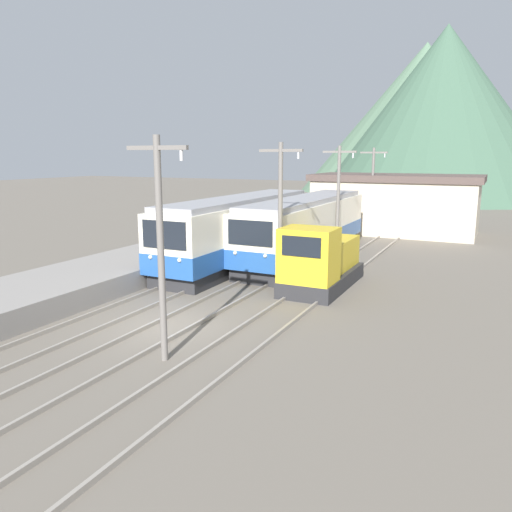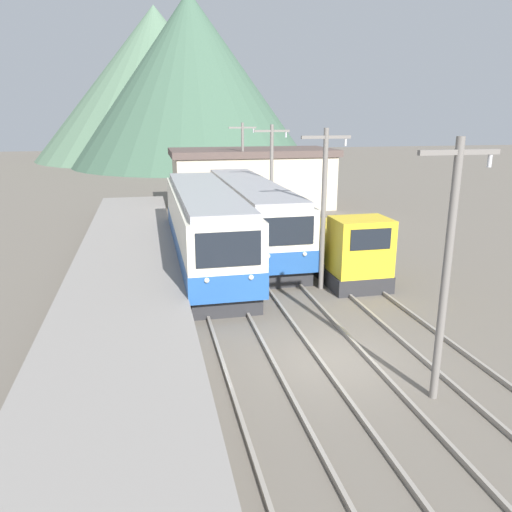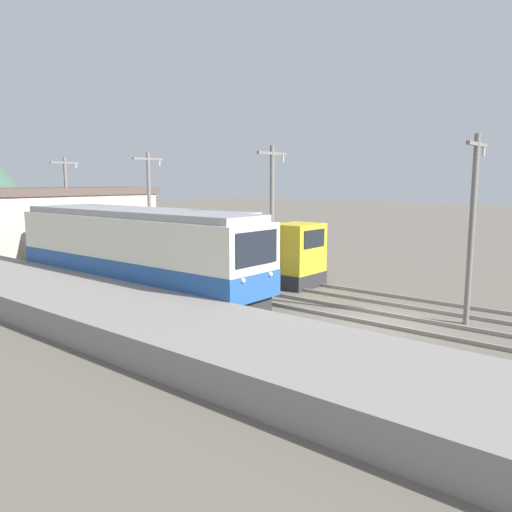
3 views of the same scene
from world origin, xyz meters
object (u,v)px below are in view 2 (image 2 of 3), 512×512
at_px(commuter_train_center, 250,217).
at_px(shunting_locomotive, 344,251).
at_px(catenary_mast_distant, 243,165).
at_px(catenary_mast_mid, 324,204).
at_px(catenary_mast_far, 272,179).
at_px(commuter_train_left, 205,230).
at_px(catenary_mast_near, 448,264).

height_order(commuter_train_center, shunting_locomotive, commuter_train_center).
relative_size(shunting_locomotive, catenary_mast_distant, 0.88).
xyz_separation_m(catenary_mast_mid, catenary_mast_far, (0.00, 8.60, 0.00)).
relative_size(catenary_mast_mid, catenary_mast_distant, 1.00).
relative_size(commuter_train_center, catenary_mast_far, 2.24).
distance_m(shunting_locomotive, catenary_mast_far, 7.89).
distance_m(catenary_mast_mid, catenary_mast_distant, 17.21).
bearing_deg(commuter_train_center, shunting_locomotive, -63.76).
bearing_deg(catenary_mast_mid, commuter_train_left, 134.38).
xyz_separation_m(shunting_locomotive, catenary_mast_near, (-1.49, -9.83, 2.37)).
relative_size(commuter_train_left, commuter_train_center, 0.97).
distance_m(commuter_train_left, catenary_mast_distant, 13.64).
bearing_deg(commuter_train_left, catenary_mast_near, -71.67).
height_order(shunting_locomotive, catenary_mast_far, catenary_mast_far).
height_order(catenary_mast_near, catenary_mast_far, same).
relative_size(catenary_mast_far, catenary_mast_distant, 1.00).
bearing_deg(commuter_train_left, commuter_train_center, 46.09).
bearing_deg(catenary_mast_distant, shunting_locomotive, -84.67).
distance_m(commuter_train_left, commuter_train_center, 4.04).
bearing_deg(commuter_train_left, shunting_locomotive, -28.71).
bearing_deg(catenary_mast_near, commuter_train_center, 95.41).
bearing_deg(catenary_mast_distant, catenary_mast_mid, -90.00).
relative_size(catenary_mast_mid, catenary_mast_far, 1.00).
distance_m(catenary_mast_near, catenary_mast_mid, 8.60).
height_order(commuter_train_left, shunting_locomotive, commuter_train_left).
height_order(commuter_train_left, catenary_mast_distant, catenary_mast_distant).
distance_m(commuter_train_center, catenary_mast_mid, 7.71).
xyz_separation_m(commuter_train_left, shunting_locomotive, (5.80, -3.18, -0.52)).
xyz_separation_m(shunting_locomotive, catenary_mast_far, (-1.49, 7.38, 2.37)).
relative_size(commuter_train_left, catenary_mast_near, 2.17).
relative_size(commuter_train_left, catenary_mast_distant, 2.17).
relative_size(commuter_train_center, shunting_locomotive, 2.56).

